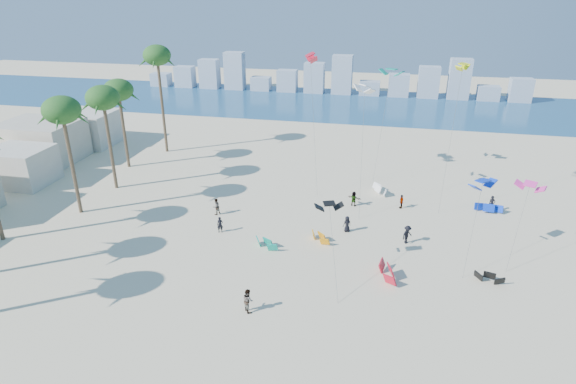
# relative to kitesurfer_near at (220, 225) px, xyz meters

# --- Properties ---
(ground) EXTENTS (220.00, 220.00, 0.00)m
(ground) POSITION_rel_kitesurfer_near_xyz_m (3.70, -14.77, -0.83)
(ground) COLOR beige
(ground) RESTS_ON ground
(ocean) EXTENTS (220.00, 220.00, 0.00)m
(ocean) POSITION_rel_kitesurfer_near_xyz_m (3.70, 57.23, -0.83)
(ocean) COLOR navy
(ocean) RESTS_ON ground
(kitesurfer_near) EXTENTS (0.70, 0.56, 1.66)m
(kitesurfer_near) POSITION_rel_kitesurfer_near_xyz_m (0.00, 0.00, 0.00)
(kitesurfer_near) COLOR black
(kitesurfer_near) RESTS_ON ground
(kitesurfer_mid) EXTENTS (1.16, 1.18, 1.92)m
(kitesurfer_mid) POSITION_rel_kitesurfer_near_xyz_m (6.25, -11.51, 0.13)
(kitesurfer_mid) COLOR gray
(kitesurfer_mid) RESTS_ON ground
(kitesurfers_far) EXTENTS (30.12, 9.84, 1.90)m
(kitesurfers_far) POSITION_rel_kitesurfer_near_xyz_m (13.38, 5.50, 0.05)
(kitesurfers_far) COLOR black
(kitesurfers_far) RESTS_ON ground
(grounded_kites) EXTENTS (24.90, 21.22, 1.05)m
(grounded_kites) POSITION_rel_kitesurfer_near_xyz_m (17.04, 2.41, -0.37)
(grounded_kites) COLOR #0B8E78
(grounded_kites) RESTS_ON ground
(flying_kites) EXTENTS (32.44, 30.16, 16.13)m
(flying_kites) POSITION_rel_kitesurfer_near_xyz_m (17.88, 10.29, 10.95)
(flying_kites) COLOR black
(flying_kites) RESTS_ON ground
(palm_row) EXTENTS (8.13, 44.80, 15.30)m
(palm_row) POSITION_rel_kitesurfer_near_xyz_m (-17.79, 1.40, 10.28)
(palm_row) COLOR brown
(palm_row) RESTS_ON ground
(beachfront_buildings) EXTENTS (11.50, 43.00, 6.00)m
(beachfront_buildings) POSITION_rel_kitesurfer_near_xyz_m (-29.99, 6.04, 1.84)
(beachfront_buildings) COLOR beige
(beachfront_buildings) RESTS_ON ground
(distant_skyline) EXTENTS (85.00, 3.00, 8.40)m
(distant_skyline) POSITION_rel_kitesurfer_near_xyz_m (2.51, 67.23, 2.25)
(distant_skyline) COLOR #9EADBF
(distant_skyline) RESTS_ON ground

